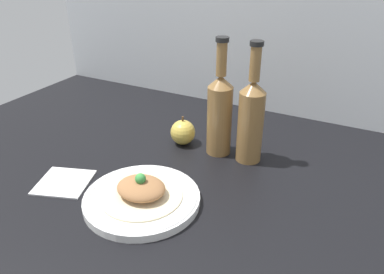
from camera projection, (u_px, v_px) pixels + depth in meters
ground_plane at (203, 190)px, 95.31cm from camera, size 180.00×110.00×4.00cm
plate at (142, 198)px, 87.08cm from camera, size 27.17×27.17×2.30cm
plated_food at (141, 190)px, 85.93cm from camera, size 19.14×19.14×6.04cm
cider_bottle_left at (220, 112)px, 103.17cm from camera, size 7.00×7.00×33.12cm
cider_bottle_right at (251, 118)px, 99.47cm from camera, size 7.00×7.00×33.12cm
apple at (183, 132)px, 111.76cm from camera, size 7.46×7.46×8.88cm
napkin at (64, 182)px, 94.61cm from camera, size 15.92×15.82×0.80cm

